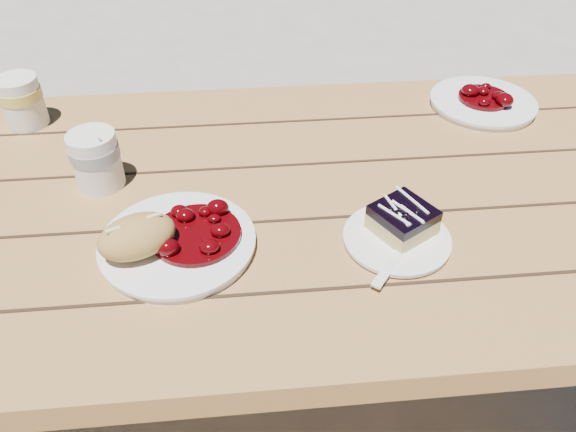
{
  "coord_description": "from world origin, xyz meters",
  "views": [
    {
      "loc": [
        0.13,
        -0.79,
        1.36
      ],
      "look_at": [
        0.19,
        -0.14,
        0.81
      ],
      "focal_mm": 35.0,
      "sensor_mm": 36.0,
      "label": 1
    }
  ],
  "objects": [
    {
      "name": "bread_roll",
      "position": [
        -0.04,
        -0.15,
        0.8
      ],
      "size": [
        0.14,
        0.12,
        0.06
      ],
      "primitive_type": "ellipsoid",
      "rotation": [
        0.0,
        0.0,
        0.43
      ],
      "color": "#B68C46",
      "rests_on": "main_plate"
    },
    {
      "name": "second_cup",
      "position": [
        -0.32,
        0.28,
        0.8
      ],
      "size": [
        0.08,
        0.08,
        0.1
      ],
      "primitive_type": "cylinder",
      "color": "white",
      "rests_on": "picnic_table"
    },
    {
      "name": "blueberry_cake",
      "position": [
        0.37,
        -0.13,
        0.78
      ],
      "size": [
        0.12,
        0.12,
        0.05
      ],
      "rotation": [
        0.0,
        0.0,
        0.54
      ],
      "color": "#D0BB71",
      "rests_on": "dessert_plate"
    },
    {
      "name": "coffee_cup",
      "position": [
        -0.13,
        0.05,
        0.8
      ],
      "size": [
        0.08,
        0.08,
        0.1
      ],
      "primitive_type": "cylinder",
      "color": "white",
      "rests_on": "picnic_table"
    },
    {
      "name": "picnic_table",
      "position": [
        0.0,
        -0.0,
        0.59
      ],
      "size": [
        2.0,
        1.55,
        0.75
      ],
      "color": "olive",
      "rests_on": "ground"
    },
    {
      "name": "fork_dessert",
      "position": [
        0.34,
        -0.2,
        0.76
      ],
      "size": [
        0.12,
        0.14,
        0.0
      ],
      "primitive_type": null,
      "rotation": [
        0.0,
        0.0,
        -0.65
      ],
      "color": "white",
      "rests_on": "dessert_plate"
    },
    {
      "name": "ground",
      "position": [
        0.0,
        0.0,
        0.0
      ],
      "size": [
        60.0,
        60.0,
        0.0
      ],
      "primitive_type": "plane",
      "color": "#9C988D",
      "rests_on": "ground"
    },
    {
      "name": "dessert_plate",
      "position": [
        0.36,
        -0.15,
        0.76
      ],
      "size": [
        0.17,
        0.17,
        0.01
      ],
      "primitive_type": "cylinder",
      "color": "white",
      "rests_on": "picnic_table"
    },
    {
      "name": "main_plate",
      "position": [
        0.02,
        -0.13,
        0.76
      ],
      "size": [
        0.24,
        0.24,
        0.02
      ],
      "primitive_type": "cylinder",
      "color": "white",
      "rests_on": "picnic_table"
    },
    {
      "name": "goulash_stew",
      "position": [
        0.05,
        -0.12,
        0.79
      ],
      "size": [
        0.14,
        0.14,
        0.04
      ],
      "primitive_type": null,
      "color": "#4A0206",
      "rests_on": "main_plate"
    },
    {
      "name": "second_stew",
      "position": [
        0.66,
        0.27,
        0.79
      ],
      "size": [
        0.11,
        0.11,
        0.04
      ],
      "primitive_type": null,
      "color": "#4A0206",
      "rests_on": "second_plate"
    },
    {
      "name": "second_plate",
      "position": [
        0.66,
        0.27,
        0.76
      ],
      "size": [
        0.22,
        0.22,
        0.02
      ],
      "primitive_type": "cylinder",
      "color": "white",
      "rests_on": "picnic_table"
    }
  ]
}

